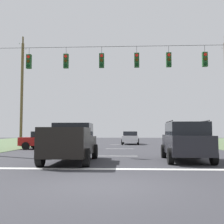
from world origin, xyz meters
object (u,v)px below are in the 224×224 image
Objects in this scene: overhead_signal_span at (115,87)px; distant_car_crossing_white at (130,138)px; pickup_truck at (71,143)px; suv_black at (186,140)px; utility_pole_near_left at (22,92)px; distant_car_far_parked at (46,140)px.

distant_car_crossing_white is at bearing 85.30° from overhead_signal_span.
distant_car_crossing_white is (3.27, 19.61, -0.18)m from pickup_truck.
suv_black reaches higher than distant_car_crossing_white.
suv_black is 19.58m from utility_pole_near_left.
utility_pole_near_left reaches higher than pickup_truck.
utility_pole_near_left is (-3.79, 4.15, 4.72)m from distant_car_far_parked.
overhead_signal_span is 4.24× the size of distant_car_far_parked.
distant_car_crossing_white is 0.38× the size of utility_pole_near_left.
suv_black is at bearing -82.30° from distant_car_crossing_white.
utility_pole_near_left is (-7.91, 14.00, 4.54)m from pickup_truck.
overhead_signal_span is at bearing -94.70° from distant_car_crossing_white.
overhead_signal_span is 9.09m from distant_car_far_parked.
distant_car_crossing_white is at bearing 97.70° from suv_black.
pickup_truck reaches higher than distant_car_crossing_white.
pickup_truck is 1.11× the size of suv_black.
distant_car_crossing_white is at bearing 80.53° from pickup_truck.
suv_black reaches higher than distant_car_far_parked.
suv_black is (3.81, -3.45, -3.39)m from overhead_signal_span.
utility_pole_near_left is at bearing 136.05° from suv_black.
distant_car_crossing_white is 12.24m from distant_car_far_parked.
overhead_signal_span is 1.65× the size of utility_pole_near_left.
overhead_signal_span is at bearing 137.86° from suv_black.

